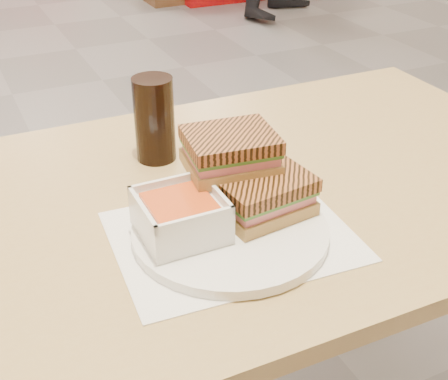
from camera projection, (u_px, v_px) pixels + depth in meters
name	position (u px, v px, depth m)	size (l,w,h in m)	color
main_table	(231.00, 245.00, 1.03)	(1.21, 0.72, 0.75)	#A48751
tray_liner	(232.00, 236.00, 0.86)	(0.35, 0.28, 0.00)	white
plate	(230.00, 231.00, 0.85)	(0.28, 0.28, 0.01)	white
soup_bowl	(181.00, 217.00, 0.82)	(0.11, 0.11, 0.06)	white
panini_lower	(262.00, 193.00, 0.87)	(0.14, 0.12, 0.06)	olive
panini_upper	(230.00, 151.00, 0.87)	(0.14, 0.12, 0.06)	olive
cola_glass	(154.00, 119.00, 1.02)	(0.07, 0.07, 0.15)	black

